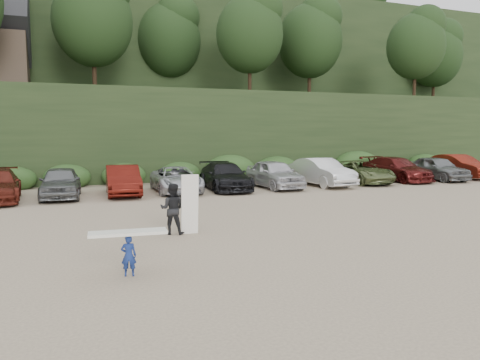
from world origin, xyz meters
name	(u,v)px	position (x,y,z in m)	size (l,w,h in m)	color
ground	(258,227)	(0.00, 0.00, 0.00)	(120.00, 120.00, 0.00)	tan
hillside_backdrop	(117,53)	(-0.26, 35.93, 11.22)	(90.00, 41.50, 28.00)	black
parked_cars	(205,177)	(1.17, 9.93, 0.77)	(39.12, 6.35, 1.64)	#BBBBC0
child_surfer	(128,246)	(-4.85, -3.88, 0.70)	(1.75, 0.62, 1.03)	navy
adult_surfer	(174,208)	(-2.90, 0.00, 0.82)	(1.27, 0.88, 1.91)	black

